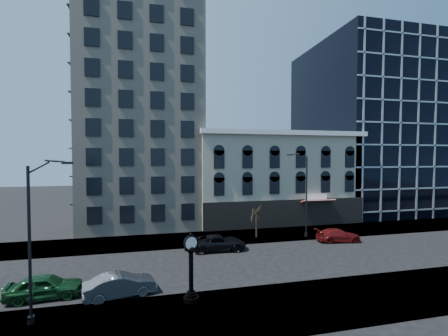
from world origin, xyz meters
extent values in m
plane|color=black|center=(0.00, 0.00, 0.00)|extent=(160.00, 160.00, 0.00)
cube|color=gray|center=(0.00, 8.00, 0.06)|extent=(160.00, 6.00, 0.12)
cube|color=gray|center=(0.00, -8.00, 0.06)|extent=(160.00, 6.00, 0.12)
cube|color=beige|center=(-6.00, 19.00, 19.00)|extent=(15.00, 15.00, 38.00)
cube|color=#ABA58D|center=(12.00, 16.00, 6.00)|extent=(22.00, 10.00, 12.00)
cube|color=white|center=(12.00, 10.80, 12.20)|extent=(22.60, 0.80, 0.60)
cube|color=black|center=(12.00, 10.95, 1.80)|extent=(22.00, 0.30, 3.60)
cube|color=maroon|center=(16.00, 10.40, 3.40)|extent=(4.50, 1.18, 0.55)
cube|color=black|center=(32.00, 21.00, 14.00)|extent=(20.00, 20.00, 28.00)
cylinder|color=black|center=(-2.46, -6.17, 0.25)|extent=(0.97, 0.97, 0.26)
cylinder|color=black|center=(-2.46, -6.17, 0.47)|extent=(0.70, 0.70, 0.18)
cylinder|color=black|center=(-2.46, -6.17, 0.63)|extent=(0.53, 0.53, 0.14)
cylinder|color=black|center=(-2.46, -6.17, 1.97)|extent=(0.28, 0.28, 2.55)
sphere|color=black|center=(-2.46, -6.17, 3.33)|extent=(0.49, 0.49, 0.49)
cube|color=black|center=(-2.46, -6.17, 3.42)|extent=(0.81, 0.45, 0.22)
cylinder|color=black|center=(-2.46, -6.17, 3.77)|extent=(0.96, 0.58, 0.91)
cylinder|color=white|center=(-2.46, -6.32, 3.77)|extent=(0.73, 0.28, 0.77)
cylinder|color=white|center=(-2.46, -6.02, 3.77)|extent=(0.73, 0.28, 0.77)
sphere|color=black|center=(-2.46, -6.17, 4.29)|extent=(0.18, 0.18, 0.18)
cylinder|color=black|center=(-11.12, -6.77, 4.35)|extent=(0.16, 0.16, 8.46)
cylinder|color=black|center=(-11.12, -6.77, 0.32)|extent=(0.35, 0.35, 0.39)
cube|color=black|center=(-9.25, -6.71, 8.73)|extent=(0.55, 0.24, 0.14)
cylinder|color=black|center=(11.97, 6.00, 4.64)|extent=(0.17, 0.17, 9.04)
cylinder|color=black|center=(11.97, 6.00, 0.33)|extent=(0.38, 0.38, 0.42)
cube|color=black|center=(10.15, 6.81, 9.32)|extent=(0.62, 0.45, 0.15)
cylinder|color=#2F2517|center=(6.45, 7.08, 1.39)|extent=(0.19, 0.19, 2.54)
imported|color=#143F1E|center=(-11.52, -3.45, 0.76)|extent=(4.60, 2.12, 1.53)
imported|color=#595B60|center=(-6.84, -4.28, 0.74)|extent=(4.76, 2.64, 1.49)
imported|color=black|center=(1.42, 3.78, 0.74)|extent=(5.40, 2.66, 1.47)
imported|color=maroon|center=(14.55, 3.80, 0.68)|extent=(4.89, 2.51, 1.36)
camera|label=1|loc=(-4.60, -24.44, 9.02)|focal=24.00mm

